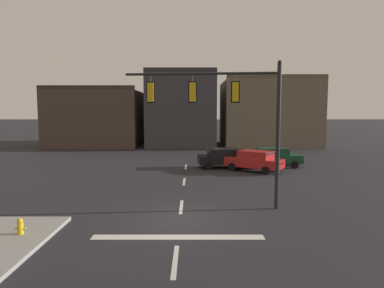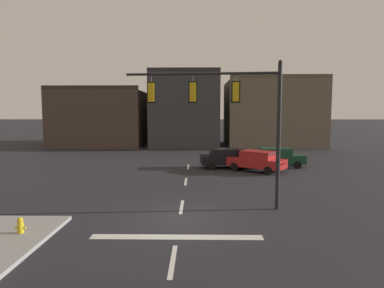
{
  "view_description": "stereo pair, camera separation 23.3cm",
  "coord_description": "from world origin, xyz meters",
  "views": [
    {
      "loc": [
        0.53,
        -14.06,
        4.63
      ],
      "look_at": [
        0.49,
        3.4,
        2.96
      ],
      "focal_mm": 31.41,
      "sensor_mm": 36.0,
      "label": 1
    },
    {
      "loc": [
        0.76,
        -14.05,
        4.63
      ],
      "look_at": [
        0.49,
        3.4,
        2.96
      ],
      "focal_mm": 31.41,
      "sensor_mm": 36.0,
      "label": 2
    }
  ],
  "objects": [
    {
      "name": "lane_centreline",
      "position": [
        0.0,
        2.0,
        0.0
      ],
      "size": [
        0.16,
        26.4,
        0.01
      ],
      "color": "silver",
      "rests_on": "ground"
    },
    {
      "name": "car_lot_nearside",
      "position": [
        3.21,
        13.57,
        0.86
      ],
      "size": [
        4.59,
        2.27,
        1.61
      ],
      "color": "black",
      "rests_on": "ground"
    },
    {
      "name": "fire_hydrant",
      "position": [
        -5.79,
        -2.07,
        0.33
      ],
      "size": [
        0.4,
        0.3,
        0.75
      ],
      "color": "gold",
      "rests_on": "ground"
    },
    {
      "name": "building_row",
      "position": [
        -0.94,
        33.55,
        4.28
      ],
      "size": [
        35.8,
        13.11,
        10.05
      ],
      "color": "#473833",
      "rests_on": "ground"
    },
    {
      "name": "car_lot_middle",
      "position": [
        7.43,
        13.99,
        0.86
      ],
      "size": [
        4.47,
        1.95,
        1.61
      ],
      "color": "#143D28",
      "rests_on": "ground"
    },
    {
      "name": "car_lot_farside",
      "position": [
        5.4,
        11.95,
        0.86
      ],
      "size": [
        4.58,
        4.12,
        1.61
      ],
      "color": "#A81E1E",
      "rests_on": "ground"
    },
    {
      "name": "signal_mast_near_side",
      "position": [
        2.25,
        1.9,
        4.86
      ],
      "size": [
        7.34,
        0.87,
        7.01
      ],
      "color": "black",
      "rests_on": "ground"
    },
    {
      "name": "stop_bar_paint",
      "position": [
        0.0,
        -2.0,
        0.0
      ],
      "size": [
        6.4,
        0.5,
        0.01
      ],
      "primitive_type": "cube",
      "color": "silver",
      "rests_on": "ground"
    },
    {
      "name": "ground_plane",
      "position": [
        0.0,
        0.0,
        0.0
      ],
      "size": [
        400.0,
        400.0,
        0.0
      ],
      "primitive_type": "plane",
      "color": "#232328"
    }
  ]
}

